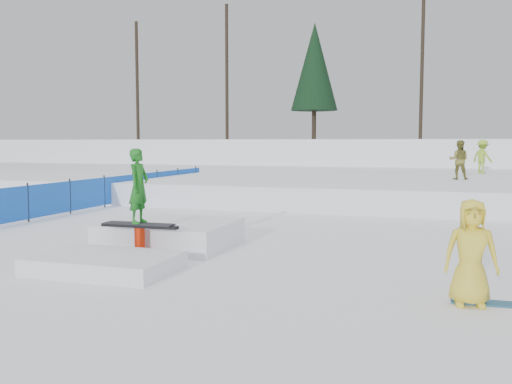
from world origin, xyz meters
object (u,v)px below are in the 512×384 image
(safety_fence, at_px, (104,191))
(walker_ygreen, at_px, (482,157))
(walker_olive, at_px, (459,160))
(spectator_yellow, at_px, (471,253))
(jib_rail_feature, at_px, (154,238))

(safety_fence, distance_m, walker_ygreen, 16.94)
(walker_olive, relative_size, spectator_yellow, 1.03)
(walker_ygreen, distance_m, jib_rail_feature, 19.30)
(jib_rail_feature, bearing_deg, safety_fence, 129.43)
(walker_olive, xyz_separation_m, jib_rail_feature, (-6.07, -13.02, -1.25))
(spectator_yellow, height_order, jib_rail_feature, jib_rail_feature)
(walker_ygreen, bearing_deg, jib_rail_feature, 110.49)
(walker_ygreen, bearing_deg, spectator_yellow, 128.67)
(spectator_yellow, bearing_deg, safety_fence, 134.81)
(walker_olive, height_order, spectator_yellow, walker_olive)
(walker_ygreen, relative_size, jib_rail_feature, 0.35)
(safety_fence, xyz_separation_m, jib_rail_feature, (5.54, -6.74, -0.25))
(walker_ygreen, xyz_separation_m, jib_rail_feature, (-7.20, -17.86, -1.26))
(walker_ygreen, distance_m, spectator_yellow, 19.89)
(safety_fence, relative_size, jib_rail_feature, 3.64)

